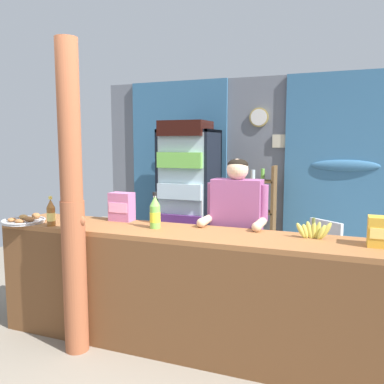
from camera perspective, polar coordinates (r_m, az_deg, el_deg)
The scene contains 14 objects.
ground_plane at distance 4.22m, azimuth 3.80°, elevation -16.55°, with size 8.14×8.14×0.00m, color gray.
back_wall_curtained at distance 5.75m, azimuth 9.54°, elevation 3.40°, with size 4.79×0.22×2.61m.
stall_counter at distance 3.19m, azimuth -0.74°, elevation -12.79°, with size 3.40×0.58×0.98m.
timber_post at distance 3.26m, azimuth -16.82°, elevation -2.13°, with size 0.21×0.19×2.48m.
drink_fridge at distance 5.39m, azimuth -0.56°, elevation 0.58°, with size 0.72×0.71×1.98m.
bottle_shelf_rack at distance 5.46m, azimuth 9.31°, elevation -3.27°, with size 0.48×0.28×1.40m.
plastic_lawn_chair at distance 4.70m, azimuth 19.54°, elevation -8.12°, with size 0.62×0.62×0.86m.
shopkeeper at distance 3.55m, azimuth 6.41°, elevation -4.40°, with size 0.55×0.42×1.55m.
soda_bottle_lime_soda at distance 3.33m, azimuth -5.33°, elevation -3.01°, with size 0.09×0.09×0.30m.
soda_bottle_orange_soda at distance 3.56m, azimuth -5.35°, elevation -2.75°, with size 0.06×0.06×0.25m.
soda_bottle_iced_tea at distance 3.62m, azimuth -19.60°, elevation -2.90°, with size 0.07×0.07×0.26m.
snack_box_wafer at distance 3.69m, azimuth -10.06°, elevation -2.09°, with size 0.21×0.14×0.26m.
pastry_tray at distance 3.86m, azimuth -22.98°, elevation -3.77°, with size 0.38×0.38×0.07m.
banana_bunch at distance 3.10m, azimuth 17.05°, elevation -5.32°, with size 0.28×0.06×0.16m.
Camera 1 is at (1.13, -2.45, 1.69)m, focal length 37.13 mm.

